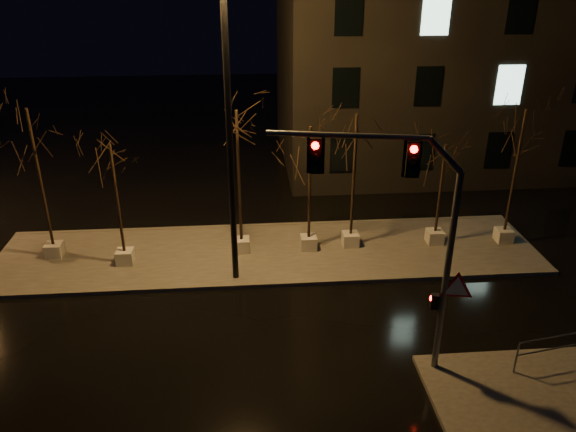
{
  "coord_description": "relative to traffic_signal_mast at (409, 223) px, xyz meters",
  "views": [
    {
      "loc": [
        -0.89,
        -14.3,
        11.17
      ],
      "look_at": [
        0.57,
        3.65,
        2.8
      ],
      "focal_mm": 35.0,
      "sensor_mm": 36.0,
      "label": 1
    }
  ],
  "objects": [
    {
      "name": "ground",
      "position": [
        -3.38,
        1.28,
        -4.76
      ],
      "size": [
        90.0,
        90.0,
        0.0
      ],
      "primitive_type": "plane",
      "color": "black",
      "rests_on": "ground"
    },
    {
      "name": "median",
      "position": [
        -3.38,
        7.28,
        -4.69
      ],
      "size": [
        22.0,
        5.0,
        0.15
      ],
      "primitive_type": "cube",
      "color": "#4A4742",
      "rests_on": "ground"
    },
    {
      "name": "sidewalk_corner",
      "position": [
        4.12,
        -2.22,
        -4.69
      ],
      "size": [
        7.0,
        5.0,
        0.15
      ],
      "primitive_type": "cube",
      "color": "#4A4742",
      "rests_on": "ground"
    },
    {
      "name": "building",
      "position": [
        10.62,
        19.28,
        2.74
      ],
      "size": [
        25.0,
        12.0,
        15.0
      ],
      "primitive_type": "cube",
      "color": "black",
      "rests_on": "ground"
    },
    {
      "name": "tree_0",
      "position": [
        -12.04,
        7.57,
        0.11
      ],
      "size": [
        1.8,
        1.8,
        6.22
      ],
      "color": "beige",
      "rests_on": "median"
    },
    {
      "name": "tree_1",
      "position": [
        -9.09,
        6.77,
        -0.8
      ],
      "size": [
        1.8,
        1.8,
        5.02
      ],
      "color": "beige",
      "rests_on": "median"
    },
    {
      "name": "tree_2",
      "position": [
        -4.52,
        7.39,
        -0.04
      ],
      "size": [
        1.8,
        1.8,
        6.03
      ],
      "color": "beige",
      "rests_on": "median"
    },
    {
      "name": "tree_3",
      "position": [
        -1.75,
        7.38,
        -0.57
      ],
      "size": [
        1.8,
        1.8,
        5.32
      ],
      "color": "beige",
      "rests_on": "median"
    },
    {
      "name": "tree_4",
      "position": [
        0.02,
        7.53,
        -0.24
      ],
      "size": [
        1.8,
        1.8,
        5.76
      ],
      "color": "beige",
      "rests_on": "median"
    },
    {
      "name": "tree_5",
      "position": [
        3.61,
        7.48,
        -1.24
      ],
      "size": [
        1.8,
        1.8,
        4.44
      ],
      "color": "beige",
      "rests_on": "median"
    },
    {
      "name": "tree_6",
      "position": [
        6.57,
        7.37,
        -0.19
      ],
      "size": [
        1.8,
        1.8,
        5.82
      ],
      "color": "beige",
      "rests_on": "median"
    },
    {
      "name": "traffic_signal_mast",
      "position": [
        0.0,
        0.0,
        0.0
      ],
      "size": [
        5.64,
        1.27,
        7.02
      ],
      "rotation": [
        0.0,
        0.0,
        -0.2
      ],
      "color": "#585B60",
      "rests_on": "sidewalk_corner"
    },
    {
      "name": "streetlight_main",
      "position": [
        -4.75,
        5.33,
        1.77
      ],
      "size": [
        2.76,
        0.43,
        11.05
      ],
      "rotation": [
        0.0,
        0.0,
        -0.05
      ],
      "color": "black",
      "rests_on": "median"
    },
    {
      "name": "guard_rail_a",
      "position": [
        4.52,
        -0.48,
        -3.92
      ],
      "size": [
        2.41,
        0.46,
        1.05
      ],
      "rotation": [
        0.0,
        0.0,
        0.17
      ],
      "color": "#585B60",
      "rests_on": "sidewalk_corner"
    }
  ]
}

